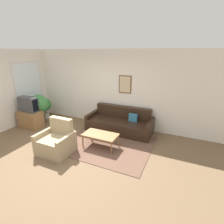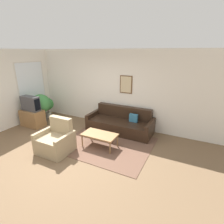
{
  "view_description": "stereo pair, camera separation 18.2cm",
  "coord_description": "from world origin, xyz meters",
  "px_view_note": "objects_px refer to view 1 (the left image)",
  "views": [
    {
      "loc": [
        2.74,
        -3.11,
        2.61
      ],
      "look_at": [
        0.61,
        1.49,
        0.85
      ],
      "focal_mm": 28.0,
      "sensor_mm": 36.0,
      "label": 1
    },
    {
      "loc": [
        2.9,
        -3.03,
        2.61
      ],
      "look_at": [
        0.61,
        1.49,
        0.85
      ],
      "focal_mm": 28.0,
      "sensor_mm": 36.0,
      "label": 2
    }
  ],
  "objects_px": {
    "coffee_table": "(100,135)",
    "potted_plant_tall": "(39,105)",
    "couch": "(120,123)",
    "tv": "(28,104)",
    "armchair": "(56,142)"
  },
  "relations": [
    {
      "from": "armchair",
      "to": "tv",
      "type": "bearing_deg",
      "value": 162.11
    },
    {
      "from": "couch",
      "to": "coffee_table",
      "type": "bearing_deg",
      "value": -94.58
    },
    {
      "from": "tv",
      "to": "potted_plant_tall",
      "type": "xyz_separation_m",
      "value": [
        -0.01,
        0.46,
        -0.15
      ]
    },
    {
      "from": "tv",
      "to": "potted_plant_tall",
      "type": "distance_m",
      "value": 0.48
    },
    {
      "from": "tv",
      "to": "armchair",
      "type": "height_order",
      "value": "tv"
    },
    {
      "from": "couch",
      "to": "coffee_table",
      "type": "height_order",
      "value": "couch"
    },
    {
      "from": "tv",
      "to": "potted_plant_tall",
      "type": "relative_size",
      "value": 0.65
    },
    {
      "from": "couch",
      "to": "potted_plant_tall",
      "type": "xyz_separation_m",
      "value": [
        -3.06,
        -0.6,
        0.43
      ]
    },
    {
      "from": "coffee_table",
      "to": "armchair",
      "type": "xyz_separation_m",
      "value": [
        -0.93,
        -0.76,
        -0.05
      ]
    },
    {
      "from": "coffee_table",
      "to": "potted_plant_tall",
      "type": "distance_m",
      "value": 3.05
    },
    {
      "from": "armchair",
      "to": "coffee_table",
      "type": "bearing_deg",
      "value": 46.24
    },
    {
      "from": "armchair",
      "to": "couch",
      "type": "bearing_deg",
      "value": 69.67
    },
    {
      "from": "coffee_table",
      "to": "potted_plant_tall",
      "type": "relative_size",
      "value": 0.9
    },
    {
      "from": "armchair",
      "to": "potted_plant_tall",
      "type": "distance_m",
      "value": 2.5
    },
    {
      "from": "couch",
      "to": "tv",
      "type": "distance_m",
      "value": 3.28
    }
  ]
}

